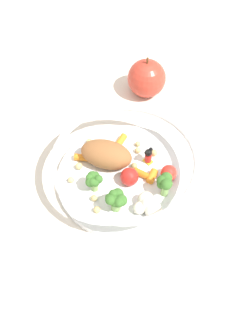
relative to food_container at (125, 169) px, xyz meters
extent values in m
plane|color=silver|center=(0.00, 0.01, -0.03)|extent=(2.40, 2.40, 0.00)
cylinder|color=white|center=(0.00, 0.00, -0.03)|extent=(0.22, 0.22, 0.01)
torus|color=white|center=(0.00, 0.00, 0.02)|extent=(0.23, 0.23, 0.01)
ellipsoid|color=#935B33|center=(0.01, -0.04, 0.00)|extent=(0.09, 0.10, 0.04)
cylinder|color=#7FAD5B|center=(-0.04, 0.06, -0.01)|extent=(0.01, 0.01, 0.02)
sphere|color=#386B28|center=(-0.03, 0.06, 0.01)|extent=(0.01, 0.01, 0.01)
sphere|color=#386B28|center=(-0.03, 0.07, 0.01)|extent=(0.02, 0.02, 0.02)
sphere|color=#386B28|center=(-0.04, 0.06, 0.01)|extent=(0.01, 0.01, 0.01)
sphere|color=#386B28|center=(-0.04, 0.05, 0.01)|extent=(0.02, 0.02, 0.02)
sphere|color=#386B28|center=(-0.03, 0.06, 0.01)|extent=(0.02, 0.02, 0.02)
cylinder|color=#7FAD5B|center=(0.04, 0.04, -0.01)|extent=(0.02, 0.02, 0.02)
sphere|color=#386B28|center=(0.05, 0.04, 0.01)|extent=(0.02, 0.02, 0.02)
sphere|color=#386B28|center=(0.05, 0.05, 0.01)|extent=(0.02, 0.02, 0.02)
sphere|color=#386B28|center=(0.04, 0.05, 0.01)|extent=(0.02, 0.02, 0.02)
sphere|color=#386B28|center=(0.04, 0.05, 0.01)|extent=(0.02, 0.02, 0.02)
sphere|color=#386B28|center=(0.04, 0.04, 0.01)|extent=(0.01, 0.01, 0.01)
sphere|color=#386B28|center=(0.04, 0.04, 0.01)|extent=(0.02, 0.02, 0.02)
sphere|color=#386B28|center=(0.04, 0.04, 0.01)|extent=(0.01, 0.01, 0.01)
sphere|color=#386B28|center=(0.05, 0.04, 0.01)|extent=(0.01, 0.01, 0.01)
cylinder|color=#8EB766|center=(0.05, 0.00, -0.01)|extent=(0.01, 0.01, 0.02)
sphere|color=#386B28|center=(0.06, 0.00, 0.00)|extent=(0.02, 0.02, 0.02)
sphere|color=#386B28|center=(0.06, 0.00, 0.01)|extent=(0.01, 0.01, 0.01)
sphere|color=#386B28|center=(0.05, 0.00, 0.01)|extent=(0.01, 0.01, 0.01)
sphere|color=#386B28|center=(0.05, 0.00, 0.01)|extent=(0.01, 0.01, 0.01)
sphere|color=#386B28|center=(0.05, 0.00, 0.01)|extent=(0.01, 0.01, 0.01)
sphere|color=#386B28|center=(0.05, -0.01, 0.01)|extent=(0.01, 0.01, 0.01)
sphere|color=#386B28|center=(0.05, -0.01, 0.01)|extent=(0.02, 0.02, 0.02)
sphere|color=#386B28|center=(0.06, -0.01, 0.01)|extent=(0.01, 0.01, 0.01)
sphere|color=silver|center=(0.02, 0.07, -0.01)|extent=(0.02, 0.02, 0.02)
sphere|color=silver|center=(0.00, 0.08, -0.01)|extent=(0.03, 0.03, 0.03)
sphere|color=silver|center=(-0.01, 0.07, -0.01)|extent=(0.03, 0.03, 0.03)
sphere|color=silver|center=(0.00, 0.06, -0.01)|extent=(0.02, 0.02, 0.02)
cube|color=yellow|center=(-0.05, -0.01, -0.02)|extent=(0.01, 0.02, 0.00)
cylinder|color=red|center=(-0.05, -0.01, -0.01)|extent=(0.01, 0.01, 0.02)
sphere|color=black|center=(-0.05, -0.01, 0.00)|extent=(0.01, 0.01, 0.01)
sphere|color=black|center=(-0.04, -0.01, 0.01)|extent=(0.01, 0.01, 0.01)
sphere|color=black|center=(-0.05, -0.01, 0.01)|extent=(0.01, 0.01, 0.01)
cylinder|color=orange|center=(-0.04, 0.03, -0.01)|extent=(0.03, 0.02, 0.01)
cylinder|color=orange|center=(-0.03, -0.06, -0.01)|extent=(0.03, 0.02, 0.01)
cylinder|color=orange|center=(-0.02, 0.01, -0.01)|extent=(0.02, 0.03, 0.01)
cylinder|color=orange|center=(0.04, -0.07, -0.01)|extent=(0.03, 0.03, 0.01)
sphere|color=red|center=(-0.06, 0.04, -0.01)|extent=(0.03, 0.03, 0.03)
sphere|color=red|center=(0.00, 0.01, -0.01)|extent=(0.03, 0.03, 0.03)
sphere|color=#D1B775|center=(-0.04, -0.03, -0.01)|extent=(0.01, 0.01, 0.01)
sphere|color=tan|center=(-0.02, -0.01, -0.01)|extent=(0.01, 0.01, 0.01)
sphere|color=#D1B775|center=(0.05, -0.05, -0.01)|extent=(0.01, 0.01, 0.01)
sphere|color=tan|center=(0.02, -0.09, -0.01)|extent=(0.01, 0.01, 0.01)
sphere|color=tan|center=(0.06, 0.02, -0.02)|extent=(0.01, 0.01, 0.01)
sphere|color=#D1B775|center=(0.08, -0.04, -0.02)|extent=(0.01, 0.01, 0.01)
sphere|color=tan|center=(0.07, 0.03, -0.01)|extent=(0.01, 0.01, 0.01)
sphere|color=tan|center=(-0.06, -0.01, -0.01)|extent=(0.01, 0.01, 0.01)
sphere|color=tan|center=(-0.05, -0.04, -0.02)|extent=(0.01, 0.01, 0.01)
sphere|color=#BC3828|center=(-0.14, -0.15, 0.00)|extent=(0.07, 0.07, 0.07)
cylinder|color=brown|center=(-0.14, -0.15, 0.05)|extent=(0.00, 0.00, 0.01)
cube|color=white|center=(0.16, 0.19, -0.03)|extent=(0.16, 0.15, 0.01)
camera|label=1|loc=(0.22, 0.36, 0.57)|focal=48.24mm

